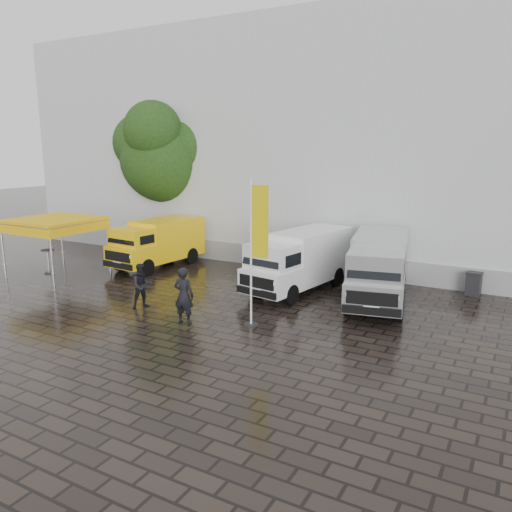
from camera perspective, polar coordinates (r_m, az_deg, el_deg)
The scene contains 13 objects.
ground at distance 16.61m, azimuth 0.17°, elevation -8.19°, with size 120.00×120.00×0.00m, color black.
exhibition_hall at distance 30.15m, azimuth 18.92°, elevation 11.97°, with size 44.00×16.00×12.00m, color silver.
hall_plinth at distance 22.90m, azimuth 14.30°, elevation -1.53°, with size 44.00×0.15×1.00m, color gray.
van_yellow at distance 25.11m, azimuth -11.22°, elevation 1.35°, with size 1.93×5.03×2.32m, color yellow, non-canonical shape.
van_white at distance 20.58m, azimuth 4.95°, elevation -0.68°, with size 1.87×5.61×2.43m, color white, non-canonical shape.
van_silver at distance 19.50m, azimuth 13.83°, elevation -1.54°, with size 1.96×5.88×2.55m, color #B6B9BB, non-canonical shape.
canopy_tent at distance 24.64m, azimuth -22.09°, elevation 3.64°, with size 3.45×3.45×2.66m.
flagpole at distance 16.04m, azimuth -0.02°, elevation 1.12°, with size 0.88×0.50×4.86m.
tree at distance 28.77m, azimuth -10.49°, elevation 11.43°, with size 4.77×4.77×8.57m.
cocktail_table at distance 25.45m, azimuth -22.65°, elevation -0.58°, with size 0.60×0.60×1.14m, color black.
wheelie_bin at distance 21.88m, azimuth 23.62°, elevation -2.90°, with size 0.57×0.57×0.95m, color black.
person_front at distance 16.89m, azimuth -8.25°, elevation -4.49°, with size 0.71×0.47×1.95m, color black.
person_tent at distance 18.91m, azimuth -12.86°, elevation -3.31°, with size 0.81×0.63×1.66m, color black.
Camera 1 is at (7.51, -13.64, 5.80)m, focal length 35.00 mm.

